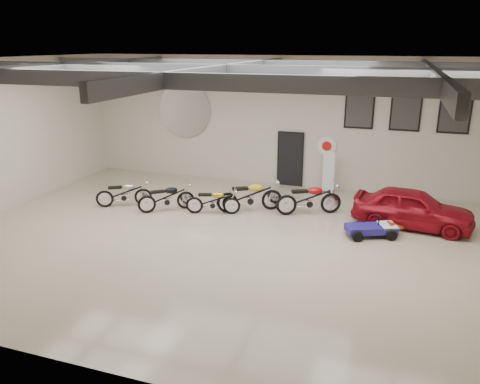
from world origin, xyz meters
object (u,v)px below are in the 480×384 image
(motorcycle_black, at_px, (166,197))
(motorcycle_yellow, at_px, (250,195))
(motorcycle_red, at_px, (309,198))
(vintage_car, at_px, (413,208))
(motorcycle_silver, at_px, (124,193))
(go_kart, at_px, (376,226))
(banner_stand, at_px, (329,171))
(motorcycle_gold, at_px, (213,201))

(motorcycle_black, distance_m, motorcycle_yellow, 2.81)
(motorcycle_red, distance_m, vintage_car, 3.22)
(motorcycle_silver, relative_size, motorcycle_black, 0.99)
(go_kart, distance_m, vintage_car, 1.55)
(banner_stand, relative_size, motorcycle_red, 0.78)
(motorcycle_gold, distance_m, motorcycle_red, 3.17)
(motorcycle_gold, xyz_separation_m, go_kart, (5.24, -0.26, -0.14))
(banner_stand, distance_m, go_kart, 4.34)
(motorcycle_gold, distance_m, motorcycle_yellow, 1.25)
(motorcycle_yellow, xyz_separation_m, go_kart, (4.16, -0.89, -0.25))
(vintage_car, bearing_deg, motorcycle_red, 95.66)
(motorcycle_black, xyz_separation_m, vintage_car, (7.83, 1.12, 0.12))
(motorcycle_silver, xyz_separation_m, motorcycle_red, (6.23, 1.25, 0.08))
(motorcycle_black, xyz_separation_m, motorcycle_gold, (1.60, 0.23, -0.03))
(motorcycle_black, relative_size, motorcycle_yellow, 0.86)
(motorcycle_black, bearing_deg, vintage_car, -30.00)
(motorcycle_red, height_order, go_kart, motorcycle_red)
(motorcycle_silver, height_order, go_kart, motorcycle_silver)
(motorcycle_silver, bearing_deg, vintage_car, -21.36)
(motorcycle_yellow, bearing_deg, motorcycle_black, 168.20)
(motorcycle_red, bearing_deg, motorcycle_yellow, 164.35)
(banner_stand, distance_m, motorcycle_black, 6.19)
(vintage_car, bearing_deg, motorcycle_gold, 105.37)
(banner_stand, bearing_deg, motorcycle_red, -82.66)
(go_kart, bearing_deg, motorcycle_gold, 153.64)
(motorcycle_yellow, relative_size, motorcycle_red, 1.01)
(motorcycle_silver, distance_m, motorcycle_yellow, 4.39)
(banner_stand, xyz_separation_m, motorcycle_red, (-0.25, -2.59, -0.28))
(motorcycle_gold, bearing_deg, motorcycle_black, 172.67)
(motorcycle_yellow, distance_m, motorcycle_red, 1.97)
(motorcycle_black, xyz_separation_m, go_kart, (6.84, -0.03, -0.17))
(motorcycle_red, bearing_deg, motorcycle_silver, 165.48)
(motorcycle_silver, distance_m, motorcycle_gold, 3.23)
(motorcycle_black, distance_m, vintage_car, 7.91)
(motorcycle_gold, relative_size, vintage_car, 0.50)
(go_kart, xyz_separation_m, vintage_car, (0.99, 1.15, 0.29))
(banner_stand, xyz_separation_m, motorcycle_silver, (-6.49, -3.84, -0.36))
(motorcycle_gold, bearing_deg, banner_stand, 32.04)
(motorcycle_black, xyz_separation_m, motorcycle_red, (4.62, 1.21, 0.07))
(banner_stand, xyz_separation_m, motorcycle_yellow, (-2.19, -2.94, -0.27))
(banner_stand, bearing_deg, motorcycle_silver, -136.39)
(banner_stand, relative_size, motorcycle_yellow, 0.77)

